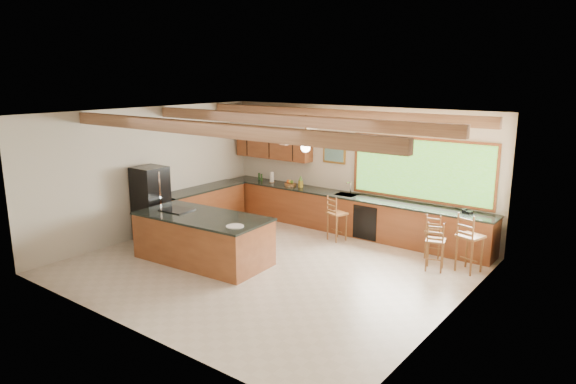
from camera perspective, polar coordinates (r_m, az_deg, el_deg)
The scene contains 9 objects.
ground at distance 10.30m, azimuth -2.07°, elevation -8.25°, with size 7.20×7.20×0.00m, color #BEAE9D.
room_shell at distance 10.33m, azimuth -0.60°, elevation 4.55°, with size 7.27×6.54×3.02m.
counter_run at distance 12.54m, azimuth 2.30°, elevation -2.12°, with size 7.12×3.10×1.23m.
island at distance 10.57m, azimuth -9.43°, elevation -5.08°, with size 2.85×1.49×0.98m.
refrigerator at distance 12.07m, azimuth -14.96°, elevation -1.27°, with size 0.68×0.65×1.70m.
bar_stool_a at distance 11.69m, azimuth 5.34°, elevation -2.49°, with size 0.47×0.47×1.05m.
bar_stool_b at distance 10.96m, azimuth 15.81°, elevation -4.30°, with size 0.40×0.40×0.95m.
bar_stool_c at distance 10.35m, azimuth 19.50°, elevation -4.82°, with size 0.52×0.52×1.18m.
bar_stool_d at distance 10.27m, azimuth 15.98°, elevation -5.32°, with size 0.44×0.44×1.00m.
Camera 1 is at (6.09, -7.42, 3.72)m, focal length 32.00 mm.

